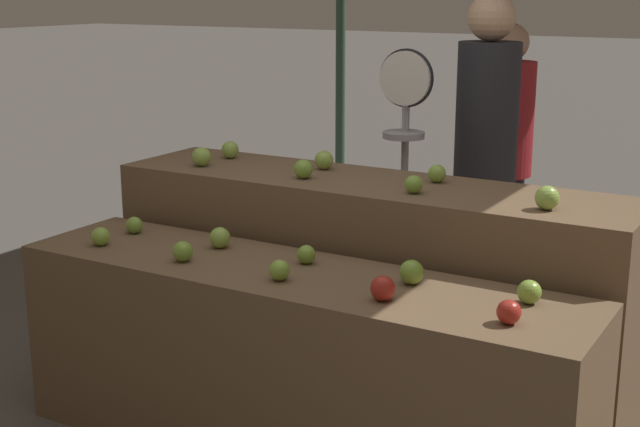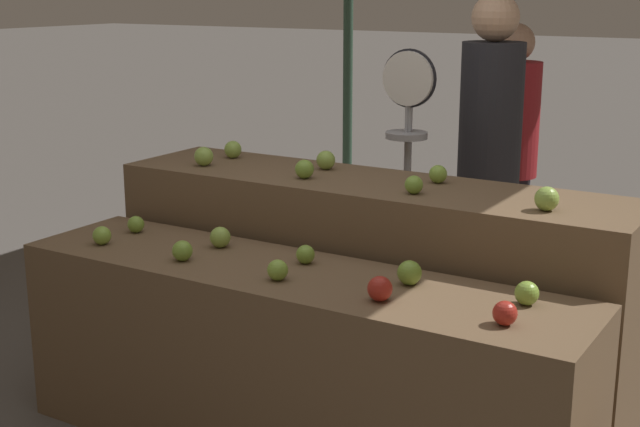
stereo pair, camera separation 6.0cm
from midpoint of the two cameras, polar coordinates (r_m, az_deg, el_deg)
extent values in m
cylinder|color=#33513D|center=(6.52, 2.07, 10.24)|extent=(0.07, 0.07, 2.63)
cube|color=brown|center=(3.45, -1.29, -9.73)|extent=(2.27, 0.55, 0.76)
cube|color=brown|center=(3.89, 3.50, -5.05)|extent=(2.27, 0.55, 0.99)
sphere|color=#84AD3D|center=(3.75, -13.34, -1.38)|extent=(0.08, 0.08, 0.08)
sphere|color=#7AA338|center=(3.47, -8.31, -2.37)|extent=(0.08, 0.08, 0.08)
sphere|color=#84AD3D|center=(3.21, -2.19, -3.64)|extent=(0.08, 0.08, 0.08)
sphere|color=#AD281E|center=(3.01, 4.43, -4.82)|extent=(0.09, 0.09, 0.09)
sphere|color=#AD281E|center=(2.86, 12.35, -6.25)|extent=(0.08, 0.08, 0.08)
sphere|color=#7AA338|center=(3.90, -11.27, -0.68)|extent=(0.07, 0.07, 0.07)
sphere|color=#8EB247|center=(3.62, -5.93, -1.52)|extent=(0.09, 0.09, 0.09)
sphere|color=#7AA338|center=(3.40, -0.43, -2.64)|extent=(0.07, 0.07, 0.07)
sphere|color=#7AA338|center=(3.18, 6.29, -3.79)|extent=(0.09, 0.09, 0.09)
sphere|color=#84AD3D|center=(3.05, 13.65, -4.98)|extent=(0.08, 0.08, 0.08)
sphere|color=#8EB247|center=(4.09, -7.03, 3.65)|extent=(0.09, 0.09, 0.09)
sphere|color=#7AA338|center=(3.79, -0.55, 2.86)|extent=(0.08, 0.08, 0.08)
sphere|color=#7AA338|center=(3.53, 6.51, 1.84)|extent=(0.07, 0.07, 0.07)
sphere|color=#8EB247|center=(3.35, 14.81, 0.92)|extent=(0.09, 0.09, 0.09)
sphere|color=#8EB247|center=(4.26, -5.19, 4.10)|extent=(0.08, 0.08, 0.08)
sphere|color=#8EB247|center=(3.97, 0.81, 3.44)|extent=(0.08, 0.08, 0.08)
sphere|color=#84AD3D|center=(3.73, 8.02, 2.51)|extent=(0.08, 0.08, 0.08)
cylinder|color=#99999E|center=(4.36, 5.94, -0.19)|extent=(0.04, 0.04, 1.39)
cylinder|color=black|center=(4.24, 6.14, 8.60)|extent=(0.27, 0.01, 0.27)
cylinder|color=silver|center=(4.22, 6.05, 8.59)|extent=(0.25, 0.02, 0.25)
cylinder|color=#99999E|center=(4.25, 5.98, 5.94)|extent=(0.01, 0.01, 0.14)
cylinder|color=#99999E|center=(4.26, 5.96, 5.01)|extent=(0.20, 0.20, 0.03)
cube|color=#2D2D38|center=(4.63, 10.80, -3.19)|extent=(0.27, 0.23, 0.82)
cylinder|color=#232328|center=(4.47, 11.26, 6.17)|extent=(0.42, 0.42, 0.71)
sphere|color=tan|center=(4.43, 11.56, 12.20)|extent=(0.23, 0.23, 0.23)
cube|color=#2D2D38|center=(5.28, 12.10, -1.53)|extent=(0.26, 0.18, 0.74)
cylinder|color=maroon|center=(5.14, 12.51, 5.90)|extent=(0.37, 0.37, 0.64)
sphere|color=tan|center=(5.09, 12.77, 10.64)|extent=(0.21, 0.21, 0.21)
camera|label=1|loc=(0.03, -89.51, 0.12)|focal=50.00mm
camera|label=2|loc=(0.03, 90.49, -0.12)|focal=50.00mm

